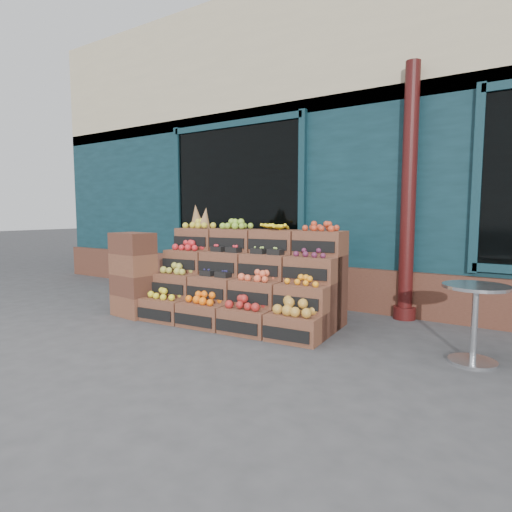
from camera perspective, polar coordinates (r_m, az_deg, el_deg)
The scene contains 6 objects.
ground at distance 4.58m, azimuth -2.84°, elevation -11.54°, with size 60.00×60.00×0.00m, color #3C3C3F.
shop_facade at distance 9.06m, azimuth 17.18°, elevation 12.13°, with size 12.00×6.24×4.80m.
crate_display at distance 5.40m, azimuth -1.44°, elevation -3.88°, with size 2.45×1.33×1.48m.
spare_crates at distance 5.88m, azimuth -16.03°, elevation -2.38°, with size 0.58×0.43×1.10m.
bistro_table at distance 4.36m, azimuth 27.16°, elevation -6.97°, with size 0.57×0.57×0.72m.
shopkeeper at distance 7.53m, azimuth 1.66°, elevation 3.51°, with size 0.77×0.51×2.12m, color #1C6538.
Camera 1 is at (2.61, -3.51, 1.37)m, focal length 30.00 mm.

